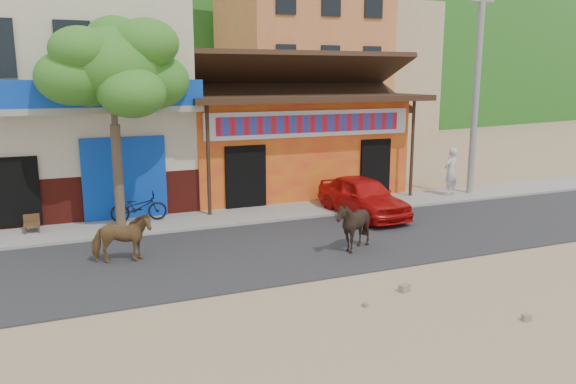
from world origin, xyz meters
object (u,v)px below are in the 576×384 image
Objects in this scene: cow_dark at (353,226)px; pedestrian at (451,172)px; scooter at (139,207)px; utility_pole at (477,85)px; cow_tan at (122,238)px; tree at (115,125)px; red_car at (363,196)px; cafe_chair_left at (31,216)px.

pedestrian is at bearing 134.02° from cow_dark.
cow_dark is at bearing -132.33° from scooter.
scooter is at bearing 178.10° from utility_pole.
pedestrian reaches higher than cow_tan.
cow_tan is 3.65m from scooter.
tree is 3.60× the size of scooter.
tree reaches higher than cow_dark.
scooter is at bearing -125.96° from cow_dark.
cow_tan is 0.85× the size of scooter.
pedestrian is at bearing 12.56° from red_car.
cow_tan is at bearing 169.70° from scooter.
pedestrian is (11.20, -0.49, 0.44)m from scooter.
pedestrian is at bearing -2.48° from cafe_chair_left.
utility_pole is (12.80, 0.20, 1.00)m from tree.
tree is at bearing -179.10° from utility_pole.
scooter is (0.60, 0.60, -2.56)m from tree.
cow_tan is at bearing -5.20° from pedestrian.
utility_pole is 5.63× the size of cow_tan.
utility_pole is 15.59m from cafe_chair_left.
red_car is at bearing -8.88° from tree.
red_car is (-5.43, -1.35, -3.44)m from utility_pole.
cow_tan is 1.06× the size of cow_dark.
cow_dark is 0.76× the size of pedestrian.
cafe_chair_left is (-15.18, 0.31, -3.54)m from utility_pole.
pedestrian is (11.80, 0.12, -2.12)m from tree.
cow_dark is (5.28, -4.26, -2.41)m from tree.
pedestrian is 1.91× the size of cafe_chair_left.
tree is 4.22× the size of cow_tan.
red_car reaches higher than scooter.
utility_pole reaches higher than pedestrian.
utility_pole is 5.98× the size of cow_dark.
cow_dark is at bearing -38.89° from tree.
pedestrian is at bearing -67.81° from cow_tan.
red_car is (7.65, 1.78, 0.04)m from cow_tan.
cow_tan is 0.38× the size of red_car.
cow_dark is 9.02m from cafe_chair_left.
red_car is at bearing -10.56° from cafe_chair_left.
scooter is 0.95× the size of pedestrian.
red_car is (7.37, -1.15, -2.44)m from tree.
red_car is at bearing -166.04° from utility_pole.
cow_tan is 1.55× the size of cafe_chair_left.
tree is 4.48× the size of cow_dark.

